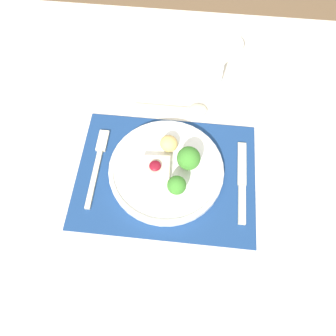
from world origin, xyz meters
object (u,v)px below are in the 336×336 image
Objects in this scene: dinner_plate at (169,169)px; wine_glass_near at (224,58)px; fork at (98,162)px; knife at (242,187)px; spoon at (188,109)px.

dinner_plate is 0.30m from wine_glass_near.
fork is 0.34m from knife.
wine_glass_near reaches higher than fork.
wine_glass_near reaches higher than knife.
spoon is at bearing 38.89° from fork.
dinner_plate is 1.41× the size of spoon.
wine_glass_near is at bearing 68.03° from dinner_plate.
fork is 1.00× the size of knife.
spoon is at bearing -133.89° from wine_glass_near.
spoon is (-0.14, 0.21, -0.00)m from knife.
fork is (-0.17, 0.01, -0.01)m from dinner_plate.
spoon is 1.19× the size of wine_glass_near.
spoon reaches higher than knife.
dinner_plate reaches higher than spoon.
spoon is 0.15m from wine_glass_near.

